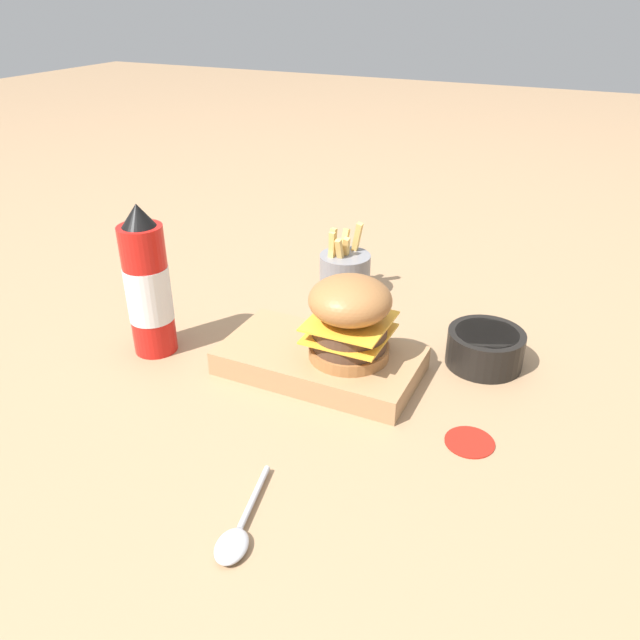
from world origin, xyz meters
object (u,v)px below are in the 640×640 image
Objects in this scene: spoon at (236,537)px; side_bowl at (485,347)px; fries_basket at (345,273)px; ketchup_bottle at (148,287)px; serving_board at (320,360)px; burger at (350,318)px.

side_bowl is at bearing 149.06° from spoon.
ketchup_bottle is at bearing 58.87° from fries_basket.
fries_basket is at bearing -74.42° from serving_board.
ketchup_bottle is 0.51m from side_bowl.
fries_basket is 0.92× the size of spoon.
spoon is at bearing 92.64° from burger.
serving_board is 2.00× the size of spoon.
burger is 1.06× the size of side_bowl.
fries_basket is 0.60m from spoon.
side_bowl is at bearing 154.99° from fries_basket.
spoon is at bearing 139.25° from ketchup_bottle.
fries_basket reaches higher than serving_board.
burger is 0.31m from ketchup_bottle.
side_bowl is at bearing -145.14° from burger.
ketchup_bottle is at bearing 10.78° from burger.
serving_board is at bearing 29.85° from side_bowl.
spoon is at bearing 100.23° from serving_board.
fries_basket is at bearing -121.13° from ketchup_bottle.
burger reaches higher than spoon.
fries_basket is at bearing -25.01° from side_bowl.
side_bowl is (-0.29, 0.13, -0.01)m from fries_basket.
serving_board is at bearing 5.43° from burger.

